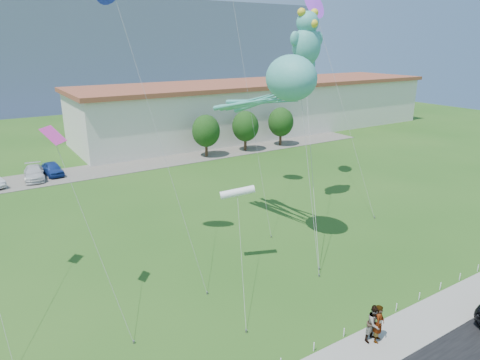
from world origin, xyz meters
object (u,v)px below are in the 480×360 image
(pedestrian_right, at_px, (375,323))
(octopus_kite, at_px, (279,88))
(pedestrian_left, at_px, (379,323))
(teddy_bear_kite, at_px, (307,41))
(parked_car_blue, at_px, (53,169))
(warehouse, at_px, (263,106))
(parked_car_white, at_px, (34,173))

(pedestrian_right, xyz_separation_m, octopus_kite, (2.68, 11.69, 10.17))
(pedestrian_left, distance_m, teddy_bear_kite, 22.64)
(pedestrian_left, xyz_separation_m, pedestrian_right, (-0.13, 0.15, -0.03))
(parked_car_blue, xyz_separation_m, teddy_bear_kite, (17.05, -22.11, 13.47))
(pedestrian_right, height_order, parked_car_blue, pedestrian_right)
(pedestrian_left, relative_size, pedestrian_right, 1.03)
(pedestrian_right, bearing_deg, teddy_bear_kite, 56.56)
(teddy_bear_kite, bearing_deg, pedestrian_left, -117.94)
(warehouse, distance_m, octopus_kite, 42.39)
(octopus_kite, distance_m, teddy_bear_kite, 8.12)
(parked_car_blue, bearing_deg, pedestrian_right, -82.70)
(pedestrian_left, xyz_separation_m, teddy_bear_kite, (8.64, 16.28, 13.15))
(pedestrian_left, distance_m, parked_car_white, 39.17)
(parked_car_blue, distance_m, teddy_bear_kite, 31.00)
(pedestrian_left, relative_size, parked_car_blue, 0.48)
(teddy_bear_kite, bearing_deg, pedestrian_right, -118.52)
(parked_car_blue, distance_m, octopus_kite, 30.58)
(parked_car_white, relative_size, teddy_bear_kite, 0.29)
(pedestrian_right, distance_m, parked_car_white, 38.99)
(pedestrian_right, height_order, octopus_kite, octopus_kite)
(pedestrian_left, height_order, parked_car_blue, pedestrian_left)
(warehouse, bearing_deg, pedestrian_left, -119.15)
(octopus_kite, bearing_deg, warehouse, 55.98)
(warehouse, bearing_deg, pedestrian_right, -119.35)
(teddy_bear_kite, bearing_deg, parked_car_white, 131.53)
(pedestrian_right, bearing_deg, pedestrian_left, -52.84)
(octopus_kite, bearing_deg, parked_car_white, 116.51)
(pedestrian_right, bearing_deg, parked_car_blue, 97.30)
(pedestrian_left, xyz_separation_m, parked_car_blue, (-8.42, 38.40, -0.32))
(pedestrian_right, bearing_deg, parked_car_white, 100.33)
(parked_car_white, relative_size, octopus_kite, 0.36)
(octopus_kite, bearing_deg, pedestrian_left, -102.12)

